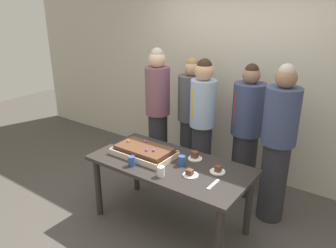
% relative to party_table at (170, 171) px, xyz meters
% --- Properties ---
extents(ground_plane, '(12.00, 12.00, 0.00)m').
position_rel_party_table_xyz_m(ground_plane, '(0.00, 0.00, -0.65)').
color(ground_plane, '#4C4742').
extents(interior_back_panel, '(8.00, 0.12, 3.00)m').
position_rel_party_table_xyz_m(interior_back_panel, '(0.00, 1.60, 0.85)').
color(interior_back_panel, beige).
rests_on(interior_back_panel, ground_plane).
extents(party_table, '(1.66, 0.81, 0.74)m').
position_rel_party_table_xyz_m(party_table, '(0.00, 0.00, 0.00)').
color(party_table, '#2D2826').
rests_on(party_table, ground_plane).
extents(sheet_cake, '(0.66, 0.40, 0.12)m').
position_rel_party_table_xyz_m(sheet_cake, '(-0.33, -0.02, 0.14)').
color(sheet_cake, beige).
rests_on(sheet_cake, party_table).
extents(plated_slice_near_left, '(0.15, 0.15, 0.07)m').
position_rel_party_table_xyz_m(plated_slice_near_left, '(0.49, 0.11, 0.12)').
color(plated_slice_near_left, white).
rests_on(plated_slice_near_left, party_table).
extents(plated_slice_near_right, '(0.15, 0.15, 0.06)m').
position_rel_party_table_xyz_m(plated_slice_near_right, '(0.31, -0.10, 0.12)').
color(plated_slice_near_right, white).
rests_on(plated_slice_near_right, party_table).
extents(plated_slice_far_left, '(0.15, 0.15, 0.08)m').
position_rel_party_table_xyz_m(plated_slice_far_left, '(0.16, 0.23, 0.12)').
color(plated_slice_far_left, white).
rests_on(plated_slice_far_left, party_table).
extents(drink_cup_nearest, '(0.07, 0.07, 0.10)m').
position_rel_party_table_xyz_m(drink_cup_nearest, '(-0.28, -0.27, 0.15)').
color(drink_cup_nearest, '#2D5199').
rests_on(drink_cup_nearest, party_table).
extents(drink_cup_middle, '(0.07, 0.07, 0.10)m').
position_rel_party_table_xyz_m(drink_cup_middle, '(0.09, -0.27, 0.15)').
color(drink_cup_middle, white).
rests_on(drink_cup_middle, party_table).
extents(drink_cup_far_end, '(0.07, 0.07, 0.10)m').
position_rel_party_table_xyz_m(drink_cup_far_end, '(0.13, 0.03, 0.15)').
color(drink_cup_far_end, '#2D5199').
rests_on(drink_cup_far_end, party_table).
extents(cake_server_utensil, '(0.03, 0.20, 0.01)m').
position_rel_party_table_xyz_m(cake_server_utensil, '(0.56, -0.12, 0.10)').
color(cake_server_utensil, silver).
rests_on(cake_server_utensil, party_table).
extents(person_serving_front, '(0.37, 0.37, 1.64)m').
position_rel_party_table_xyz_m(person_serving_front, '(0.38, 1.06, 0.20)').
color(person_serving_front, '#28282D').
rests_on(person_serving_front, ground_plane).
extents(person_green_shirt_behind, '(0.35, 0.35, 1.64)m').
position_rel_party_table_xyz_m(person_green_shirt_behind, '(-0.40, 1.05, 0.20)').
color(person_green_shirt_behind, '#28282D').
rests_on(person_green_shirt_behind, ground_plane).
extents(person_striped_tie_right, '(0.32, 0.32, 1.75)m').
position_rel_party_table_xyz_m(person_striped_tie_right, '(-0.78, 0.82, 0.28)').
color(person_striped_tie_right, '#28282D').
rests_on(person_striped_tie_right, ground_plane).
extents(person_far_right_suit, '(0.35, 0.35, 1.74)m').
position_rel_party_table_xyz_m(person_far_right_suit, '(0.84, 0.76, 0.25)').
color(person_far_right_suit, '#28282D').
rests_on(person_far_right_suit, ground_plane).
extents(person_left_edge_reaching, '(0.30, 0.30, 1.70)m').
position_rel_party_table_xyz_m(person_left_edge_reaching, '(-0.06, 0.75, 0.26)').
color(person_left_edge_reaching, '#28282D').
rests_on(person_left_edge_reaching, ground_plane).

